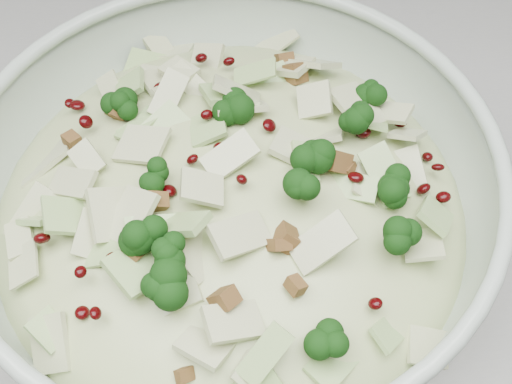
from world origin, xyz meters
TOP-DOWN VIEW (x-y plane):
  - mixing_bowl at (-0.68, 1.60)m, footprint 0.41×0.41m
  - salad at (-0.68, 1.60)m, footprint 0.44×0.44m

SIDE VIEW (x-z plane):
  - mixing_bowl at x=-0.68m, z-range 0.90..1.05m
  - salad at x=-0.68m, z-range 0.93..1.07m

